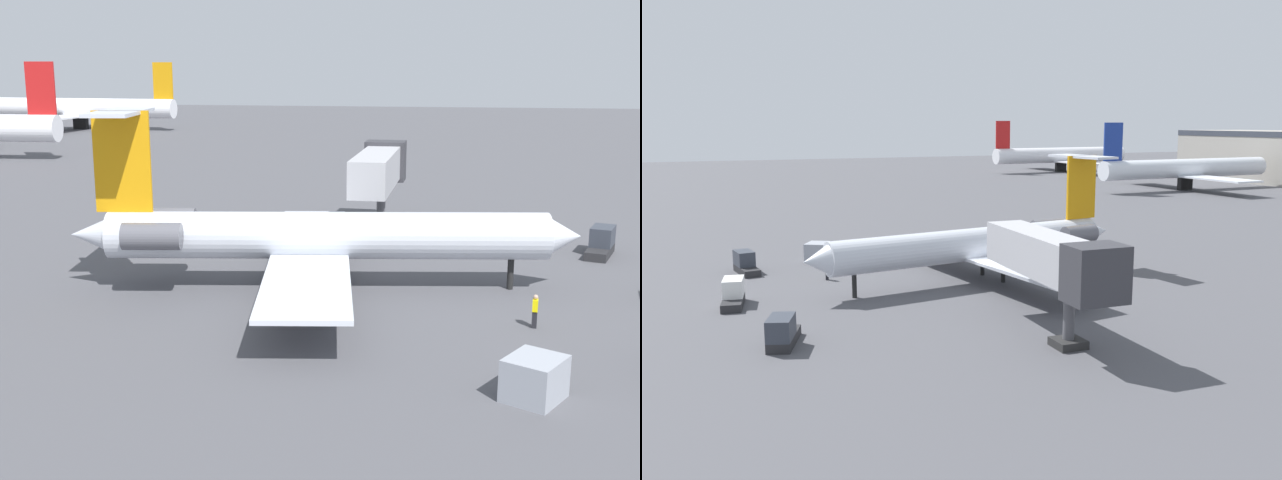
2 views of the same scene
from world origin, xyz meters
TOP-DOWN VIEW (x-y plane):
  - ground_plane at (0.00, 0.00)m, footprint 400.00×400.00m
  - regional_jet at (-2.79, 0.88)m, footprint 25.54×29.25m
  - jet_bridge at (13.46, -1.43)m, footprint 13.31×3.25m
  - ground_crew_marshaller at (-7.82, -11.23)m, footprint 0.43×0.31m
  - baggage_tug_trailing at (8.63, -17.14)m, footprint 4.24×2.58m
  - cargo_container_uld at (-16.58, -10.41)m, footprint 2.95×2.81m
  - parked_airliner_east_end at (102.69, 67.06)m, footprint 34.10×40.41m

SIDE VIEW (x-z plane):
  - ground_plane at x=0.00m, z-range -0.10..0.00m
  - baggage_tug_trailing at x=8.63m, z-range -0.11..1.79m
  - cargo_container_uld at x=-16.58m, z-range 0.00..1.70m
  - ground_crew_marshaller at x=-7.82m, z-range 0.01..1.70m
  - regional_jet at x=-2.79m, z-range -1.88..8.32m
  - parked_airliner_east_end at x=102.69m, z-range -2.41..10.74m
  - jet_bridge at x=13.46m, z-range 1.59..8.22m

